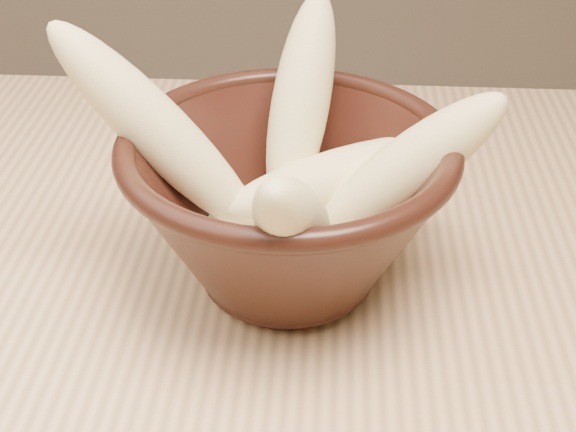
# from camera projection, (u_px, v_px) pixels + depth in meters

# --- Properties ---
(table) EXTENTS (1.20, 0.80, 0.75)m
(table) POSITION_uv_depth(u_px,v_px,m) (488.00, 402.00, 0.62)
(table) COLOR #DCAD79
(table) RESTS_ON ground
(bowl) EXTENTS (0.24, 0.24, 0.13)m
(bowl) POSITION_uv_depth(u_px,v_px,m) (288.00, 203.00, 0.57)
(bowl) COLOR black
(bowl) RESTS_ON table
(milk_puddle) EXTENTS (0.13, 0.13, 0.02)m
(milk_puddle) POSITION_uv_depth(u_px,v_px,m) (288.00, 239.00, 0.59)
(milk_puddle) COLOR beige
(milk_puddle) RESTS_ON bowl
(banana_upright) EXTENTS (0.08, 0.13, 0.17)m
(banana_upright) POSITION_uv_depth(u_px,v_px,m) (301.00, 104.00, 0.60)
(banana_upright) COLOR #E7CB89
(banana_upright) RESTS_ON bowl
(banana_left) EXTENTS (0.17, 0.05, 0.18)m
(banana_left) POSITION_uv_depth(u_px,v_px,m) (159.00, 133.00, 0.55)
(banana_left) COLOR #E7CB89
(banana_left) RESTS_ON bowl
(banana_right) EXTENTS (0.15, 0.05, 0.14)m
(banana_right) POSITION_uv_depth(u_px,v_px,m) (406.00, 168.00, 0.55)
(banana_right) COLOR #E7CB89
(banana_right) RESTS_ON bowl
(banana_across) EXTENTS (0.19, 0.12, 0.06)m
(banana_across) POSITION_uv_depth(u_px,v_px,m) (343.00, 177.00, 0.59)
(banana_across) COLOR #E7CB89
(banana_across) RESTS_ON bowl
(banana_front) EXTENTS (0.06, 0.15, 0.14)m
(banana_front) POSITION_uv_depth(u_px,v_px,m) (294.00, 223.00, 0.49)
(banana_front) COLOR #E7CB89
(banana_front) RESTS_ON bowl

